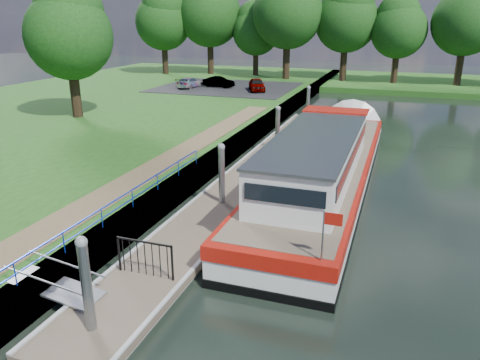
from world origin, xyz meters
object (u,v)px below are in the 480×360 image
(pontoon, at_px, (254,175))
(car_c, at_px, (190,82))
(barge, at_px, (326,164))
(car_a, at_px, (257,85))
(car_b, at_px, (219,82))

(pontoon, xyz_separation_m, car_c, (-14.45, 23.28, 1.18))
(barge, distance_m, car_a, 25.66)
(barge, relative_size, car_a, 5.85)
(pontoon, xyz_separation_m, car_a, (-7.15, 23.40, 1.27))
(barge, bearing_deg, pontoon, -178.34)
(car_a, bearing_deg, car_c, 158.45)
(pontoon, height_order, car_c, car_c)
(car_b, height_order, car_c, car_b)
(car_a, distance_m, car_b, 4.69)
(car_b, bearing_deg, car_c, 120.64)
(barge, xyz_separation_m, car_c, (-18.04, 23.17, 0.28))
(pontoon, distance_m, car_b, 27.23)
(car_a, bearing_deg, barge, -87.79)
(pontoon, distance_m, car_c, 27.42)
(car_c, bearing_deg, car_a, -174.68)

